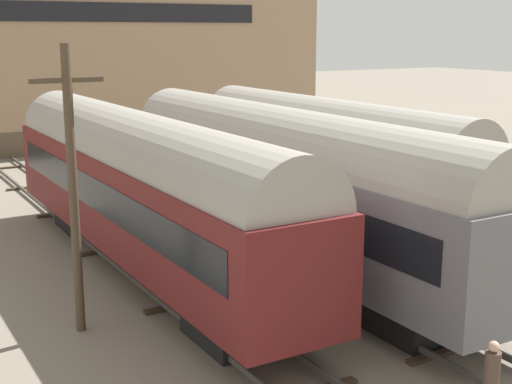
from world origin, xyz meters
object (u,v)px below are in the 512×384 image
Objects in this scene: bench at (461,206)px; train_car_navy at (326,154)px; utility_pole at (73,187)px; train_car_maroon at (139,182)px; train_car_grey at (285,178)px; person_worker at (492,374)px.

train_car_navy is at bearing 117.81° from bench.
train_car_maroon is at bearing 48.79° from utility_pole.
train_car_grey is 10.50× the size of person_worker.
train_car_maroon is (-8.37, -1.56, 0.06)m from train_car_navy.
train_car_maroon is 13.41× the size of bench.
train_car_grey is 7.51m from utility_pole.
train_car_maroon is at bearing 163.57° from bench.
train_car_grey is at bearing 169.79° from bench.
person_worker is at bearing -113.10° from train_car_navy.
train_car_grey is at bearing -139.63° from train_car_navy.
bench is 14.19m from utility_pole.
person_worker is (-1.64, -10.10, -1.97)m from train_car_grey.
train_car_navy is 12.61m from utility_pole.
train_car_navy is 8.52m from train_car_maroon.
bench is at bearing 46.84° from person_worker.
train_car_navy is 0.84× the size of train_car_maroon.
person_worker is (-8.34, -8.89, -0.48)m from bench.
utility_pole reaches higher than train_car_maroon.
bench is 0.80× the size of person_worker.
train_car_navy is at bearing 23.99° from utility_pole.
train_car_maroon reaches higher than train_car_navy.
train_car_maroon reaches higher than bench.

